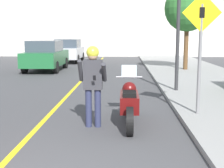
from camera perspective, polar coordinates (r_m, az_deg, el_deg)
road_center_line at (r=9.83m, az=-8.81°, el=-2.80°), size 0.12×36.00×0.01m
building_backdrop at (r=29.56m, az=-0.22°, el=13.40°), size 28.00×1.20×8.54m
motorcycle at (r=6.98m, az=3.17°, el=-3.43°), size 0.62×2.18×1.28m
person_biker at (r=6.68m, az=-3.52°, el=1.15°), size 0.59×0.48×1.76m
crossing_sign at (r=7.60m, az=15.89°, el=7.35°), size 0.91×0.08×2.83m
traffic_light at (r=10.77m, az=12.12°, el=13.03°), size 0.26×0.30×3.85m
street_tree at (r=17.54m, az=13.62°, el=13.23°), size 2.45×2.45×4.49m
parked_car_green at (r=17.86m, az=-12.01°, el=5.14°), size 1.88×4.20×1.68m
parked_car_silver at (r=23.18m, az=-7.95°, el=6.08°), size 1.88×4.20×1.68m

